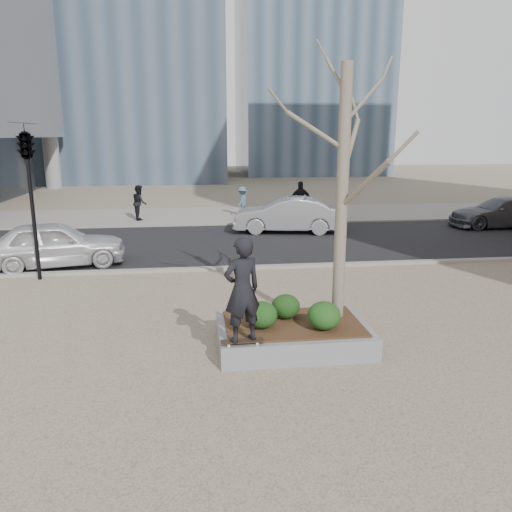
{
  "coord_description": "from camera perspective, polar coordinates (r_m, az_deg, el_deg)",
  "views": [
    {
      "loc": [
        -0.89,
        -9.25,
        4.16
      ],
      "look_at": [
        0.5,
        2.0,
        1.4
      ],
      "focal_mm": 35.0,
      "sensor_mm": 36.0,
      "label": 1
    }
  ],
  "objects": [
    {
      "name": "ground",
      "position": [
        10.18,
        -1.44,
        -10.44
      ],
      "size": [
        120.0,
        120.0,
        0.0
      ],
      "primitive_type": "plane",
      "color": "gray",
      "rests_on": "ground"
    },
    {
      "name": "street",
      "position": [
        19.71,
        -4.3,
        1.49
      ],
      "size": [
        60.0,
        8.0,
        0.02
      ],
      "primitive_type": "cube",
      "color": "black",
      "rests_on": "ground"
    },
    {
      "name": "far_sidewalk",
      "position": [
        26.59,
        -5.06,
        4.65
      ],
      "size": [
        60.0,
        6.0,
        0.02
      ],
      "primitive_type": "cube",
      "color": "gray",
      "rests_on": "ground"
    },
    {
      "name": "planter",
      "position": [
        10.23,
        4.21,
        -8.98
      ],
      "size": [
        3.0,
        2.0,
        0.45
      ],
      "primitive_type": "cube",
      "color": "gray",
      "rests_on": "ground"
    },
    {
      "name": "planter_mulch",
      "position": [
        10.13,
        4.24,
        -7.7
      ],
      "size": [
        2.7,
        1.7,
        0.04
      ],
      "primitive_type": "cube",
      "color": "#382314",
      "rests_on": "planter"
    },
    {
      "name": "sycamore_tree",
      "position": [
        9.98,
        9.99,
        11.36
      ],
      "size": [
        2.8,
        2.8,
        6.6
      ],
      "primitive_type": null,
      "color": "gray",
      "rests_on": "planter_mulch"
    },
    {
      "name": "shrub_left",
      "position": [
        9.76,
        0.64,
        -6.74
      ],
      "size": [
        0.62,
        0.62,
        0.52
      ],
      "primitive_type": "ellipsoid",
      "color": "#173711",
      "rests_on": "planter_mulch"
    },
    {
      "name": "shrub_middle",
      "position": [
        10.28,
        3.42,
        -5.77
      ],
      "size": [
        0.59,
        0.59,
        0.5
      ],
      "primitive_type": "ellipsoid",
      "color": "#143B12",
      "rests_on": "planter_mulch"
    },
    {
      "name": "shrub_right",
      "position": [
        9.78,
        7.78,
        -6.76
      ],
      "size": [
        0.64,
        0.64,
        0.55
      ],
      "primitive_type": "ellipsoid",
      "color": "#183E13",
      "rests_on": "planter_mulch"
    },
    {
      "name": "skateboard",
      "position": [
        9.2,
        -1.56,
        -9.83
      ],
      "size": [
        0.79,
        0.23,
        0.08
      ],
      "primitive_type": null,
      "rotation": [
        0.0,
        0.0,
        0.04
      ],
      "color": "black",
      "rests_on": "planter"
    },
    {
      "name": "skateboarder",
      "position": [
        8.85,
        -1.6,
        -3.88
      ],
      "size": [
        0.82,
        0.68,
        1.93
      ],
      "primitive_type": "imported",
      "rotation": [
        0.0,
        0.0,
        3.51
      ],
      "color": "black",
      "rests_on": "skateboard"
    },
    {
      "name": "police_car",
      "position": [
        17.19,
        -22.02,
        1.28
      ],
      "size": [
        4.64,
        2.65,
        1.49
      ],
      "primitive_type": "imported",
      "rotation": [
        0.0,
        0.0,
        1.79
      ],
      "color": "silver",
      "rests_on": "street"
    },
    {
      "name": "car_silver",
      "position": [
        21.76,
        3.52,
        4.71
      ],
      "size": [
        4.8,
        2.36,
        1.51
      ],
      "primitive_type": "imported",
      "rotation": [
        0.0,
        0.0,
        4.54
      ],
      "color": "#9B9DA3",
      "rests_on": "street"
    },
    {
      "name": "car_third",
      "position": [
        25.54,
        26.29,
        4.49
      ],
      "size": [
        4.83,
        2.2,
        1.37
      ],
      "primitive_type": "imported",
      "rotation": [
        0.0,
        0.0,
        4.65
      ],
      "color": "#50555C",
      "rests_on": "street"
    },
    {
      "name": "pedestrian_a",
      "position": [
        25.59,
        -13.16,
        5.98
      ],
      "size": [
        0.8,
        0.95,
        1.73
      ],
      "primitive_type": "imported",
      "rotation": [
        0.0,
        0.0,
        1.76
      ],
      "color": "black",
      "rests_on": "far_sidewalk"
    },
    {
      "name": "pedestrian_b",
      "position": [
        26.21,
        -1.6,
        6.28
      ],
      "size": [
        0.96,
        1.14,
        1.53
      ],
      "primitive_type": "imported",
      "rotation": [
        0.0,
        0.0,
        4.24
      ],
      "color": "#426177",
      "rests_on": "far_sidewalk"
    },
    {
      "name": "pedestrian_c",
      "position": [
        25.18,
        5.12,
        6.35
      ],
      "size": [
        1.13,
        0.51,
        1.9
      ],
      "primitive_type": "imported",
      "rotation": [
        0.0,
        0.0,
        3.19
      ],
      "color": "black",
      "rests_on": "far_sidewalk"
    },
    {
      "name": "traffic_light_near",
      "position": [
        15.66,
        -24.22,
        5.48
      ],
      "size": [
        0.6,
        2.48,
        4.5
      ],
      "primitive_type": null,
      "color": "black",
      "rests_on": "ground"
    },
    {
      "name": "traffic_light_far",
      "position": [
        25.04,
        10.27,
        9.09
      ],
      "size": [
        0.6,
        2.48,
        4.5
      ],
      "primitive_type": null,
      "color": "black",
      "rests_on": "ground"
    }
  ]
}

